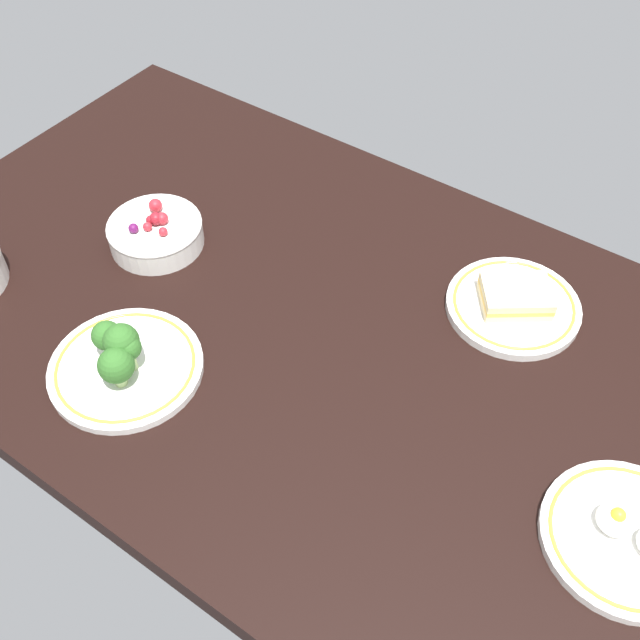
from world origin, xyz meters
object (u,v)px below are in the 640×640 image
plate_broccoli (123,361)px  plate_sandwich (514,303)px  plate_eggs (627,536)px  bowl_berries (155,233)px

plate_broccoli → plate_sandwich: bearing=-133.3°
plate_eggs → plate_broccoli: size_ratio=0.94×
plate_broccoli → plate_eggs: bearing=-166.8°
plate_broccoli → bowl_berries: size_ratio=1.41×
plate_eggs → bowl_berries: bearing=-4.5°
plate_broccoli → bowl_berries: (14.40, -21.77, 0.07)cm
plate_eggs → bowl_berries: size_ratio=1.33×
plate_sandwich → bowl_berries: bowl_berries is taller
plate_sandwich → plate_broccoli: bearing=46.7°
bowl_berries → plate_eggs: bearing=175.5°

